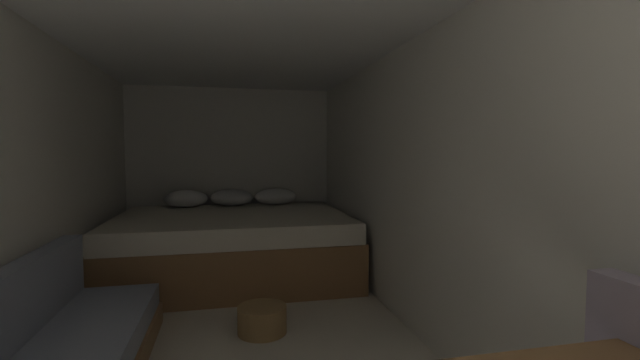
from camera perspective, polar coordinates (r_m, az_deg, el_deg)
The scene contains 5 objects.
wall_back at distance 5.33m, azimuth -11.99°, elevation 1.03°, with size 2.54×0.05×2.07m, color silver.
wall_right at distance 2.86m, azimuth 14.58°, elevation -1.22°, with size 0.05×5.53×2.07m, color silver.
ceiling_slab at distance 2.67m, azimuth -11.48°, elevation 21.58°, with size 2.54×5.53×0.05m, color white.
bed at distance 4.48m, azimuth -11.71°, elevation -8.49°, with size 2.32×1.79×0.85m.
wicker_basket at distance 3.16m, azimuth -7.88°, elevation -18.29°, with size 0.35×0.35×0.19m.
Camera 1 is at (-0.07, -0.27, 1.27)m, focal length 23.51 mm.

